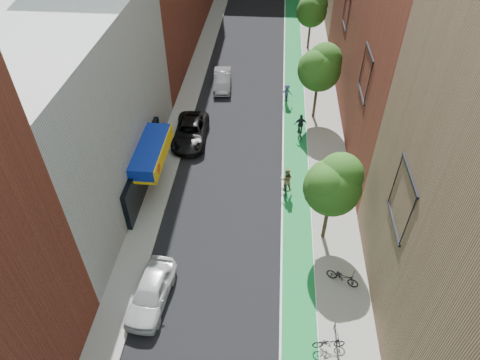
% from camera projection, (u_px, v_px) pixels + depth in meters
% --- Properties ---
extents(bike_lane, '(2.00, 68.00, 0.01)m').
position_uv_depth(bike_lane, '(294.00, 105.00, 39.46)').
color(bike_lane, '#157A36').
rests_on(bike_lane, ground).
extents(sidewalk_left, '(2.00, 68.00, 0.15)m').
position_uv_depth(sidewalk_left, '(187.00, 99.00, 40.04)').
color(sidewalk_left, gray).
rests_on(sidewalk_left, ground).
extents(sidewalk_right, '(3.00, 68.00, 0.15)m').
position_uv_depth(sidewalk_right, '(322.00, 105.00, 39.26)').
color(sidewalk_right, gray).
rests_on(sidewalk_right, ground).
extents(building_left_white, '(8.00, 20.00, 12.00)m').
position_uv_depth(building_left_white, '(71.00, 113.00, 27.47)').
color(building_left_white, silver).
rests_on(building_left_white, ground).
extents(tree_near, '(3.40, 3.36, 6.42)m').
position_uv_depth(tree_near, '(334.00, 184.00, 24.35)').
color(tree_near, '#332619').
rests_on(tree_near, ground).
extents(tree_mid, '(3.55, 3.53, 6.74)m').
position_uv_depth(tree_mid, '(320.00, 67.00, 34.64)').
color(tree_mid, '#332619').
rests_on(tree_mid, ground).
extents(tree_far, '(3.30, 3.25, 6.21)m').
position_uv_depth(tree_far, '(312.00, 9.00, 45.34)').
color(tree_far, '#332619').
rests_on(tree_far, ground).
extents(parked_car_white, '(2.27, 4.77, 1.57)m').
position_uv_depth(parked_car_white, '(151.00, 292.00, 23.47)').
color(parked_car_white, silver).
rests_on(parked_car_white, ground).
extents(parked_car_black, '(2.76, 5.68, 1.55)m').
position_uv_depth(parked_car_black, '(190.00, 132.00, 34.88)').
color(parked_car_black, black).
rests_on(parked_car_black, ground).
extents(parked_car_silver, '(1.99, 4.70, 1.51)m').
position_uv_depth(parked_car_silver, '(222.00, 80.00, 41.42)').
color(parked_car_silver, '#93949B').
rests_on(parked_car_silver, ground).
extents(cyclist_lane_near, '(0.90, 1.86, 2.17)m').
position_uv_depth(cyclist_lane_near, '(286.00, 184.00, 29.96)').
color(cyclist_lane_near, black).
rests_on(cyclist_lane_near, ground).
extents(cyclist_lane_mid, '(1.06, 1.62, 2.10)m').
position_uv_depth(cyclist_lane_mid, '(300.00, 128.00, 35.17)').
color(cyclist_lane_mid, black).
rests_on(cyclist_lane_mid, ground).
extents(cyclist_lane_far, '(1.04, 1.74, 1.93)m').
position_uv_depth(cyclist_lane_far, '(286.00, 96.00, 39.08)').
color(cyclist_lane_far, black).
rests_on(cyclist_lane_far, ground).
extents(parked_bike_near, '(1.73, 0.81, 0.87)m').
position_uv_depth(parked_bike_near, '(329.00, 343.00, 21.49)').
color(parked_bike_near, black).
rests_on(parked_bike_near, sidewalk_right).
extents(parked_bike_far, '(2.01, 1.38, 1.00)m').
position_uv_depth(parked_bike_far, '(343.00, 277.00, 24.40)').
color(parked_bike_far, black).
rests_on(parked_bike_far, sidewalk_right).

